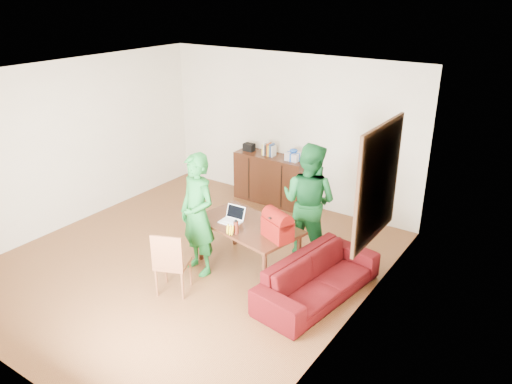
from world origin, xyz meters
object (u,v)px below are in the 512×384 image
Objects in this scene: bottle at (236,227)px; laptop at (231,220)px; person_far at (309,202)px; table at (248,229)px; person_near at (198,215)px; chair at (173,274)px; sofa at (318,278)px; red_bag at (277,227)px.

laptop is at bearing 139.21° from bottle.
table is at bearing 56.47° from person_far.
person_far is at bearing 63.46° from person_near.
person_far is at bearing 46.82° from laptop.
chair reaches higher than sofa.
person_near is 0.57m from bottle.
bottle is at bearing -73.02° from table.
sofa is at bearing 7.95° from table.
chair is 1.89m from sofa.
laptop is at bearing 52.95° from chair.
table is at bearing 42.68° from chair.
person_near is 5.72× the size of laptop.
chair is at bearing -124.54° from bottle.
chair is 2.16m from person_far.
laptop is (-0.23, -0.09, 0.12)m from table.
laptop is 1.53× the size of bottle.
bottle is at bearing 32.32° from chair.
laptop is 0.16× the size of sofa.
laptop is 1.46m from sofa.
table is 1.20m from sofa.
red_bag is (0.78, -0.03, 0.11)m from laptop.
sofa is at bearing 7.84° from chair.
person_far is at bearing 67.73° from table.
red_bag is at bearing 19.04° from chair.
sofa is (1.68, 0.37, -0.59)m from person_near.
person_far is 1.22m from sofa.
chair is 0.51× the size of person_far.
chair is at bearing -102.77° from table.
bottle is (0.03, -0.32, 0.18)m from table.
person_far is at bearing 114.82° from red_bag.
table is 1.80× the size of chair.
person_far reaches higher than laptop.
table is at bearing 94.97° from sofa.
laptop is at bearing -159.09° from red_bag.
person_near is (-0.06, 0.60, 0.61)m from chair.
red_bag is (1.02, 0.92, 0.58)m from chair.
table is 0.93× the size of person_near.
table is 8.10× the size of bottle.
red_bag reaches higher than sofa.
chair is 1.49m from red_bag.
person_far is 0.93× the size of sofa.
laptop is at bearing 64.10° from person_near.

